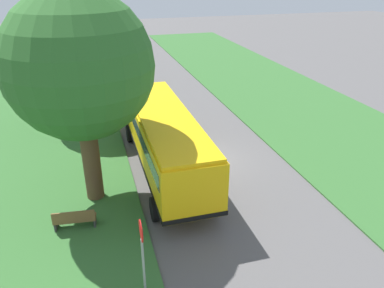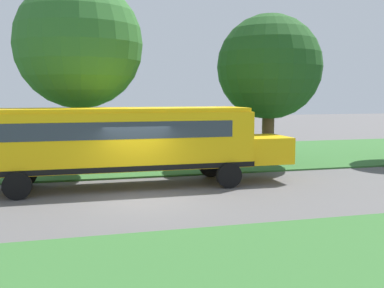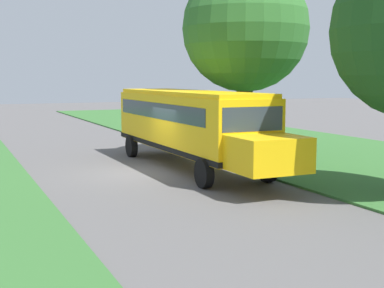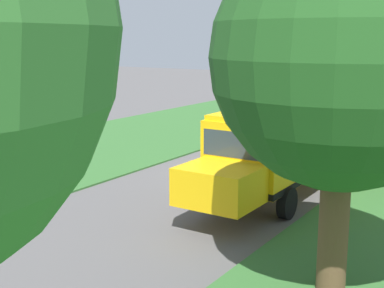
# 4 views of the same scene
# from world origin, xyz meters

# --- Properties ---
(ground_plane) EXTENTS (120.00, 120.00, 0.00)m
(ground_plane) POSITION_xyz_m (0.00, 0.00, 0.00)
(ground_plane) COLOR #565454
(grass_far_side) EXTENTS (10.00, 80.00, 0.07)m
(grass_far_side) POSITION_xyz_m (9.00, 0.00, 0.04)
(grass_far_side) COLOR #33662D
(grass_far_side) RESTS_ON ground
(school_bus) EXTENTS (2.85, 12.42, 3.16)m
(school_bus) POSITION_xyz_m (-2.33, -0.28, 1.92)
(school_bus) COLOR yellow
(school_bus) RESTS_ON ground
(oak_tree_roadside_mid) EXTENTS (5.43, 5.43, 7.83)m
(oak_tree_roadside_mid) POSITION_xyz_m (-6.26, 7.84, 5.10)
(oak_tree_roadside_mid) COLOR brown
(oak_tree_roadside_mid) RESTS_ON ground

